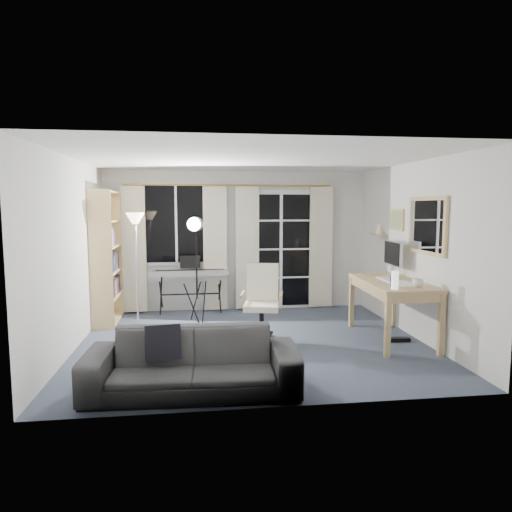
{
  "coord_description": "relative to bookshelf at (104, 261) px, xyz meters",
  "views": [
    {
      "loc": [
        -0.71,
        -5.87,
        1.8
      ],
      "look_at": [
        0.1,
        0.35,
        1.11
      ],
      "focal_mm": 32.0,
      "sensor_mm": 36.0,
      "label": 1
    }
  ],
  "objects": [
    {
      "name": "desk",
      "position": [
        4.01,
        -1.45,
        -0.26
      ],
      "size": [
        0.81,
        1.53,
        0.81
      ],
      "rotation": [
        0.0,
        0.0,
        -0.04
      ],
      "color": "tan",
      "rests_on": "floor"
    },
    {
      "name": "office_chair",
      "position": [
        2.28,
        -1.22,
        -0.36
      ],
      "size": [
        0.71,
        0.71,
        1.03
      ],
      "rotation": [
        0.0,
        0.0,
        -0.21
      ],
      "color": "black",
      "rests_on": "floor"
    },
    {
      "name": "keyboard_piano",
      "position": [
        1.3,
        0.39,
        -0.28
      ],
      "size": [
        1.26,
        0.62,
        0.91
      ],
      "rotation": [
        0.0,
        0.0,
        0.02
      ],
      "color": "black",
      "rests_on": "floor"
    },
    {
      "name": "torchiere_lamp",
      "position": [
        0.54,
        -0.41,
        0.4
      ],
      "size": [
        0.33,
        0.33,
        1.7
      ],
      "rotation": [
        0.0,
        0.0,
        0.27
      ],
      "color": "#B2B2B7",
      "rests_on": "floor"
    },
    {
      "name": "sofa",
      "position": [
        1.36,
        -2.85,
        -0.57
      ],
      "size": [
        2.06,
        0.69,
        0.8
      ],
      "rotation": [
        0.0,
        0.0,
        -0.04
      ],
      "color": "#2A292C",
      "rests_on": "floor"
    },
    {
      "name": "wall_shelf",
      "position": [
        4.29,
        -0.25,
        0.44
      ],
      "size": [
        0.16,
        0.3,
        0.18
      ],
      "color": "tan",
      "rests_on": "floor"
    },
    {
      "name": "studio_light",
      "position": [
        1.4,
        -0.23,
        0.37
      ],
      "size": [
        0.36,
        0.37,
        1.67
      ],
      "rotation": [
        0.0,
        0.0,
        -0.28
      ],
      "color": "black",
      "rests_on": "floor"
    },
    {
      "name": "floor",
      "position": [
        2.13,
        -1.3,
        -0.98
      ],
      "size": [
        4.5,
        4.0,
        0.02
      ],
      "primitive_type": "cube",
      "color": "#394253",
      "rests_on": "ground"
    },
    {
      "name": "bookshelf",
      "position": [
        0.0,
        0.0,
        0.0
      ],
      "size": [
        0.34,
        0.95,
        2.04
      ],
      "rotation": [
        0.0,
        0.0,
        0.01
      ],
      "color": "tan",
      "rests_on": "floor"
    },
    {
      "name": "desk_clutter",
      "position": [
        3.93,
        -1.68,
        -0.34
      ],
      "size": [
        0.49,
        0.91,
        1.02
      ],
      "rotation": [
        0.0,
        0.0,
        -0.04
      ],
      "color": "white",
      "rests_on": "desk"
    },
    {
      "name": "window",
      "position": [
        1.08,
        0.67,
        0.53
      ],
      "size": [
        1.2,
        0.08,
        1.4
      ],
      "color": "white",
      "rests_on": "floor"
    },
    {
      "name": "wall_mirror",
      "position": [
        4.35,
        -1.65,
        0.58
      ],
      "size": [
        0.04,
        0.94,
        0.74
      ],
      "color": "tan",
      "rests_on": "floor"
    },
    {
      "name": "french_door",
      "position": [
        2.88,
        0.67,
        0.06
      ],
      "size": [
        1.32,
        0.09,
        2.11
      ],
      "color": "white",
      "rests_on": "floor"
    },
    {
      "name": "monitor",
      "position": [
        4.2,
        -1.0,
        0.14
      ],
      "size": [
        0.2,
        0.58,
        0.5
      ],
      "rotation": [
        0.0,
        0.0,
        -0.04
      ],
      "color": "silver",
      "rests_on": "desk"
    },
    {
      "name": "framed_print",
      "position": [
        4.35,
        -0.75,
        0.63
      ],
      "size": [
        0.03,
        0.42,
        0.32
      ],
      "color": "tan",
      "rests_on": "floor"
    },
    {
      "name": "mug",
      "position": [
        4.11,
        -1.95,
        -0.1
      ],
      "size": [
        0.14,
        0.11,
        0.13
      ],
      "primitive_type": "imported",
      "rotation": [
        0.0,
        0.0,
        -0.04
      ],
      "color": "silver",
      "rests_on": "desk"
    },
    {
      "name": "curtains",
      "position": [
        1.99,
        0.58,
        0.13
      ],
      "size": [
        3.6,
        0.07,
        2.13
      ],
      "color": "gold",
      "rests_on": "floor"
    }
  ]
}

